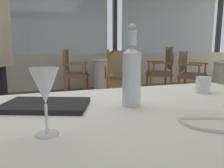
{
  "coord_description": "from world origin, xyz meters",
  "views": [
    {
      "loc": [
        -0.18,
        -1.88,
        1.0
      ],
      "look_at": [
        0.13,
        -0.93,
        0.83
      ],
      "focal_mm": 34.46,
      "sensor_mm": 36.0,
      "label": 1
    }
  ],
  "objects_px": {
    "water_bottle": "(132,74)",
    "water_tumbler": "(203,85)",
    "menu_book": "(46,105)",
    "dining_chair_0_2": "(121,75)",
    "side_plate": "(208,120)",
    "dining_chair_0_1": "(72,69)",
    "wine_glass": "(45,88)",
    "dining_chair_0_3": "(163,67)",
    "dining_chair_2_1": "(189,71)",
    "dining_chair_0_0": "(116,66)"
  },
  "relations": [
    {
      "from": "water_bottle",
      "to": "water_tumbler",
      "type": "distance_m",
      "value": 0.49
    },
    {
      "from": "menu_book",
      "to": "dining_chair_0_2",
      "type": "bearing_deg",
      "value": 83.17
    },
    {
      "from": "side_plate",
      "to": "dining_chair_0_2",
      "type": "height_order",
      "value": "dining_chair_0_2"
    },
    {
      "from": "water_tumbler",
      "to": "menu_book",
      "type": "bearing_deg",
      "value": -177.64
    },
    {
      "from": "dining_chair_0_1",
      "to": "water_bottle",
      "type": "bearing_deg",
      "value": -76.98
    },
    {
      "from": "menu_book",
      "to": "dining_chair_0_1",
      "type": "bearing_deg",
      "value": 100.97
    },
    {
      "from": "water_tumbler",
      "to": "wine_glass",
      "type": "bearing_deg",
      "value": -158.3
    },
    {
      "from": "water_tumbler",
      "to": "dining_chair_0_2",
      "type": "xyz_separation_m",
      "value": [
        0.41,
        2.31,
        -0.24
      ]
    },
    {
      "from": "water_bottle",
      "to": "menu_book",
      "type": "distance_m",
      "value": 0.37
    },
    {
      "from": "menu_book",
      "to": "dining_chair_0_1",
      "type": "height_order",
      "value": "dining_chair_0_1"
    },
    {
      "from": "dining_chair_0_3",
      "to": "dining_chair_2_1",
      "type": "bearing_deg",
      "value": 146.44
    },
    {
      "from": "side_plate",
      "to": "dining_chair_0_3",
      "type": "bearing_deg",
      "value": 60.3
    },
    {
      "from": "water_tumbler",
      "to": "dining_chair_0_2",
      "type": "bearing_deg",
      "value": 79.97
    },
    {
      "from": "dining_chair_0_3",
      "to": "water_tumbler",
      "type": "bearing_deg",
      "value": 78.68
    },
    {
      "from": "water_tumbler",
      "to": "dining_chair_2_1",
      "type": "xyz_separation_m",
      "value": [
        1.9,
        2.54,
        -0.25
      ]
    },
    {
      "from": "menu_book",
      "to": "dining_chair_0_3",
      "type": "distance_m",
      "value": 3.81
    },
    {
      "from": "water_bottle",
      "to": "menu_book",
      "type": "xyz_separation_m",
      "value": [
        -0.34,
        0.08,
        -0.12
      ]
    },
    {
      "from": "water_bottle",
      "to": "dining_chair_2_1",
      "type": "relative_size",
      "value": 0.36
    },
    {
      "from": "dining_chair_0_0",
      "to": "dining_chair_0_3",
      "type": "height_order",
      "value": "dining_chair_0_3"
    },
    {
      "from": "menu_book",
      "to": "water_tumbler",
      "type": "bearing_deg",
      "value": 22.91
    },
    {
      "from": "side_plate",
      "to": "water_tumbler",
      "type": "height_order",
      "value": "water_tumbler"
    },
    {
      "from": "side_plate",
      "to": "water_tumbler",
      "type": "distance_m",
      "value": 0.49
    },
    {
      "from": "wine_glass",
      "to": "menu_book",
      "type": "relative_size",
      "value": 0.56
    },
    {
      "from": "dining_chair_0_3",
      "to": "side_plate",
      "type": "bearing_deg",
      "value": 77.33
    },
    {
      "from": "water_bottle",
      "to": "dining_chair_0_3",
      "type": "distance_m",
      "value": 3.68
    },
    {
      "from": "dining_chair_0_3",
      "to": "dining_chair_0_0",
      "type": "bearing_deg",
      "value": -44.84
    },
    {
      "from": "side_plate",
      "to": "wine_glass",
      "type": "xyz_separation_m",
      "value": [
        -0.5,
        0.06,
        0.13
      ]
    },
    {
      "from": "dining_chair_0_2",
      "to": "dining_chair_2_1",
      "type": "distance_m",
      "value": 1.51
    },
    {
      "from": "wine_glass",
      "to": "dining_chair_0_2",
      "type": "xyz_separation_m",
      "value": [
        1.22,
        2.64,
        -0.33
      ]
    },
    {
      "from": "dining_chair_0_2",
      "to": "dining_chair_2_1",
      "type": "height_order",
      "value": "dining_chair_0_2"
    },
    {
      "from": "water_bottle",
      "to": "wine_glass",
      "type": "bearing_deg",
      "value": -148.76
    },
    {
      "from": "water_tumbler",
      "to": "dining_chair_0_0",
      "type": "xyz_separation_m",
      "value": [
        0.96,
        4.1,
        -0.26
      ]
    },
    {
      "from": "side_plate",
      "to": "dining_chair_0_3",
      "type": "height_order",
      "value": "dining_chair_0_3"
    },
    {
      "from": "menu_book",
      "to": "dining_chair_0_3",
      "type": "xyz_separation_m",
      "value": [
        2.39,
        2.97,
        -0.18
      ]
    },
    {
      "from": "water_tumbler",
      "to": "dining_chair_0_3",
      "type": "xyz_separation_m",
      "value": [
        1.58,
        2.93,
        -0.21
      ]
    },
    {
      "from": "menu_book",
      "to": "dining_chair_0_3",
      "type": "relative_size",
      "value": 0.33
    },
    {
      "from": "menu_book",
      "to": "dining_chair_0_3",
      "type": "bearing_deg",
      "value": 71.7
    },
    {
      "from": "water_tumbler",
      "to": "menu_book",
      "type": "xyz_separation_m",
      "value": [
        -0.81,
        -0.03,
        -0.03
      ]
    },
    {
      "from": "water_tumbler",
      "to": "dining_chair_0_3",
      "type": "relative_size",
      "value": 0.09
    },
    {
      "from": "menu_book",
      "to": "wine_glass",
      "type": "bearing_deg",
      "value": -70.13
    },
    {
      "from": "water_tumbler",
      "to": "dining_chair_2_1",
      "type": "distance_m",
      "value": 3.18
    },
    {
      "from": "menu_book",
      "to": "dining_chair_0_1",
      "type": "xyz_separation_m",
      "value": [
        0.59,
        3.52,
        -0.21
      ]
    },
    {
      "from": "water_bottle",
      "to": "dining_chair_0_0",
      "type": "bearing_deg",
      "value": 71.35
    },
    {
      "from": "dining_chair_0_0",
      "to": "dining_chair_0_1",
      "type": "bearing_deg",
      "value": -45.08
    },
    {
      "from": "water_tumbler",
      "to": "side_plate",
      "type": "bearing_deg",
      "value": -129.04
    },
    {
      "from": "side_plate",
      "to": "wine_glass",
      "type": "relative_size",
      "value": 1.06
    },
    {
      "from": "water_bottle",
      "to": "dining_chair_0_1",
      "type": "height_order",
      "value": "water_bottle"
    },
    {
      "from": "menu_book",
      "to": "dining_chair_2_1",
      "type": "relative_size",
      "value": 0.36
    },
    {
      "from": "dining_chair_0_1",
      "to": "wine_glass",
      "type": "bearing_deg",
      "value": -81.89
    },
    {
      "from": "side_plate",
      "to": "water_bottle",
      "type": "height_order",
      "value": "water_bottle"
    }
  ]
}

